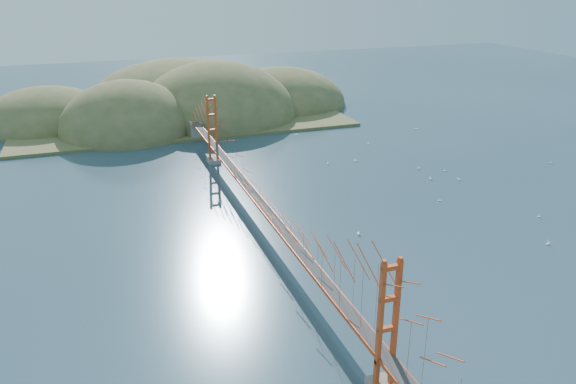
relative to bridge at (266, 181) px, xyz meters
name	(u,v)px	position (x,y,z in m)	size (l,w,h in m)	color
ground	(267,234)	(0.00, -0.18, -7.01)	(320.00, 320.00, 0.00)	#2C4658
bridge	(266,181)	(0.00, 0.00, 0.00)	(2.20, 94.40, 12.00)	gray
far_headlands	(187,113)	(2.21, 68.33, -7.01)	(84.00, 58.00, 25.00)	olive
sailboat_5	(459,179)	(34.63, 8.44, -6.86)	(0.56, 0.60, 0.68)	white
sailboat_12	(297,134)	(19.68, 41.82, -6.86)	(0.56, 0.52, 0.63)	white
sailboat_3	(328,163)	(18.29, 22.77, -6.87)	(0.54, 0.54, 0.57)	white
sailboat_11	(551,163)	(54.44, 10.01, -6.87)	(0.58, 0.58, 0.61)	white
sailboat_14	(430,178)	(30.54, 10.27, -6.85)	(0.55, 0.64, 0.73)	white
sailboat_13	(548,243)	(31.12, -14.32, -6.85)	(0.66, 0.65, 0.75)	white
sailboat_8	(368,143)	(30.31, 31.15, -6.86)	(0.57, 0.48, 0.66)	white
sailboat_7	(445,170)	(34.90, 12.67, -6.87)	(0.51, 0.44, 0.59)	white
sailboat_2	(539,216)	(35.98, -7.45, -6.87)	(0.50, 0.50, 0.57)	white
sailboat_15	(356,160)	(23.37, 22.41, -6.85)	(0.54, 0.63, 0.72)	white
sailboat_16	(439,200)	(26.69, 1.92, -6.87)	(0.54, 0.52, 0.60)	white
sailboat_0	(358,233)	(10.86, -4.02, -6.85)	(0.61, 0.63, 0.70)	white
sailboat_4	(419,168)	(31.60, 15.29, -6.86)	(0.63, 0.63, 0.65)	white
sailboat_17	(416,128)	(44.66, 37.37, -6.86)	(0.58, 0.48, 0.68)	white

